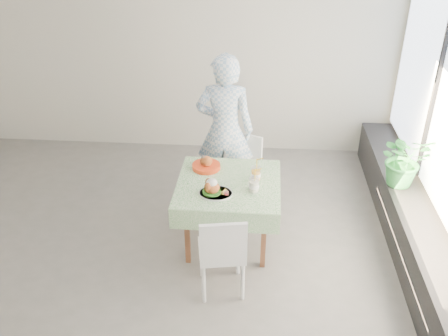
# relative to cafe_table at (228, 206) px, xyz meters

# --- Properties ---
(floor) EXTENTS (6.00, 6.00, 0.00)m
(floor) POSITION_rel_cafe_table_xyz_m (-0.88, -0.26, -0.46)
(floor) COLOR #615F5C
(floor) RESTS_ON ground
(wall_back) EXTENTS (6.00, 0.02, 2.80)m
(wall_back) POSITION_rel_cafe_table_xyz_m (-0.88, 2.24, 0.94)
(wall_back) COLOR beige
(wall_back) RESTS_ON ground
(window_ledge) EXTENTS (0.40, 4.80, 0.50)m
(window_ledge) POSITION_rel_cafe_table_xyz_m (1.92, -0.26, -0.21)
(window_ledge) COLOR black
(window_ledge) RESTS_ON ground
(cafe_table) EXTENTS (1.05, 1.05, 0.74)m
(cafe_table) POSITION_rel_cafe_table_xyz_m (0.00, 0.00, 0.00)
(cafe_table) COLOR brown
(cafe_table) RESTS_ON ground
(chair_far) EXTENTS (0.51, 0.51, 0.83)m
(chair_far) POSITION_rel_cafe_table_xyz_m (0.09, 0.80, -0.20)
(chair_far) COLOR white
(chair_far) RESTS_ON ground
(chair_near) EXTENTS (0.48, 0.48, 0.88)m
(chair_near) POSITION_rel_cafe_table_xyz_m (-0.01, -0.74, -0.19)
(chair_near) COLOR white
(chair_near) RESTS_ON ground
(diner) EXTENTS (0.68, 0.46, 1.83)m
(diner) POSITION_rel_cafe_table_xyz_m (-0.10, 0.87, 0.45)
(diner) COLOR #7FA7CC
(diner) RESTS_ON ground
(main_dish) EXTENTS (0.33, 0.33, 0.17)m
(main_dish) POSITION_rel_cafe_table_xyz_m (-0.13, -0.23, 0.34)
(main_dish) COLOR white
(main_dish) RESTS_ON cafe_table
(juice_cup_orange) EXTENTS (0.11, 0.11, 0.30)m
(juice_cup_orange) POSITION_rel_cafe_table_xyz_m (0.27, 0.08, 0.35)
(juice_cup_orange) COLOR white
(juice_cup_orange) RESTS_ON cafe_table
(juice_cup_lemonade) EXTENTS (0.11, 0.11, 0.30)m
(juice_cup_lemonade) POSITION_rel_cafe_table_xyz_m (0.26, -0.14, 0.35)
(juice_cup_lemonade) COLOR white
(juice_cup_lemonade) RESTS_ON cafe_table
(second_dish) EXTENTS (0.30, 0.30, 0.14)m
(second_dish) POSITION_rel_cafe_table_xyz_m (-0.26, 0.28, 0.32)
(second_dish) COLOR red
(second_dish) RESTS_ON cafe_table
(potted_plant) EXTENTS (0.61, 0.55, 0.61)m
(potted_plant) POSITION_rel_cafe_table_xyz_m (1.87, 0.52, 0.34)
(potted_plant) COLOR #257037
(potted_plant) RESTS_ON window_ledge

